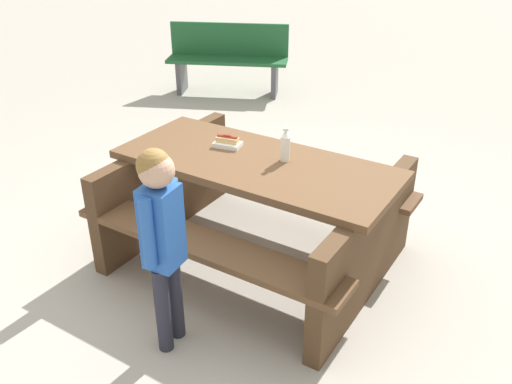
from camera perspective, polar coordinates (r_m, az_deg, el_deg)
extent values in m
plane|color=#ADA599|center=(3.82, 0.00, -6.95)|extent=(30.00, 30.00, 0.00)
cube|color=brown|center=(3.46, 0.00, 2.92)|extent=(1.87, 0.95, 0.05)
cube|color=brown|center=(3.20, -5.35, -5.51)|extent=(1.82, 0.48, 0.04)
cube|color=brown|center=(4.03, 4.23, 2.00)|extent=(1.82, 0.48, 0.04)
cube|color=#4D3520|center=(4.05, -9.40, 0.58)|extent=(0.25, 1.40, 0.70)
cube|color=#4D3520|center=(3.35, 11.44, -5.99)|extent=(0.25, 1.40, 0.70)
cylinder|color=silver|center=(3.42, 3.07, 4.54)|extent=(0.06, 0.06, 0.16)
cone|color=silver|center=(3.38, 3.11, 6.11)|extent=(0.05, 0.05, 0.04)
cylinder|color=silver|center=(3.37, 3.12, 6.56)|extent=(0.03, 0.03, 0.02)
cube|color=white|center=(3.65, -2.98, 4.97)|extent=(0.19, 0.12, 0.03)
cube|color=#D8B272|center=(3.64, -2.99, 5.45)|extent=(0.15, 0.07, 0.04)
cylinder|color=maroon|center=(3.63, -3.00, 5.71)|extent=(0.14, 0.04, 0.03)
ellipsoid|color=maroon|center=(3.63, -3.00, 5.89)|extent=(0.07, 0.03, 0.01)
cylinder|color=#262633|center=(3.10, -8.43, -10.82)|extent=(0.08, 0.08, 0.53)
cylinder|color=#262633|center=(3.03, -9.69, -12.05)|extent=(0.08, 0.08, 0.53)
cube|color=#2659B2|center=(2.78, -9.80, -3.59)|extent=(0.17, 0.18, 0.45)
cylinder|color=#2659B2|center=(2.84, -8.56, -2.14)|extent=(0.07, 0.07, 0.38)
cylinder|color=#2659B2|center=(2.69, -11.20, -4.30)|extent=(0.07, 0.07, 0.38)
sphere|color=tan|center=(2.63, -10.35, 2.23)|extent=(0.18, 0.18, 0.18)
sphere|color=olive|center=(2.63, -10.63, 2.72)|extent=(0.17, 0.17, 0.17)
cube|color=#1E592D|center=(7.05, -3.01, 13.58)|extent=(1.55, 0.86, 0.04)
cube|color=#1E592D|center=(7.17, -2.80, 15.64)|extent=(1.43, 0.52, 0.40)
cube|color=#4C4C51|center=(7.23, -7.75, 11.90)|extent=(0.17, 0.36, 0.41)
cube|color=#4C4C51|center=(7.03, 1.96, 11.66)|extent=(0.17, 0.36, 0.41)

